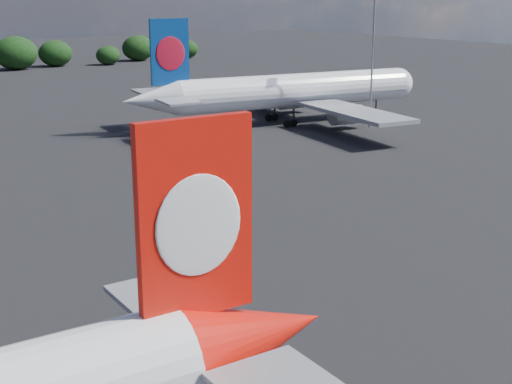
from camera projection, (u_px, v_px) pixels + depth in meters
china_southern_airliner at (286, 92)px, 116.47m from camera, size 52.91×50.45×17.27m
floodlight_mast_near at (374, 27)px, 110.43m from camera, size 1.60×1.60×24.90m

